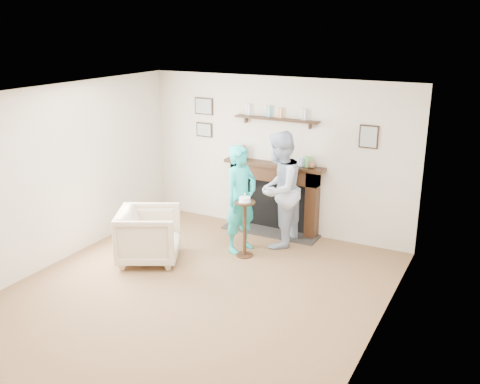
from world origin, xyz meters
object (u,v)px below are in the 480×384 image
(armchair, at_px, (150,260))
(pedestal_table, at_px, (245,218))
(man, at_px, (278,244))
(woman, at_px, (241,249))

(armchair, distance_m, pedestal_table, 1.50)
(armchair, relative_size, pedestal_table, 0.88)
(man, distance_m, woman, 0.61)
(man, height_order, woman, man)
(armchair, bearing_deg, pedestal_table, -83.40)
(man, distance_m, pedestal_table, 0.90)
(woman, relative_size, pedestal_table, 1.66)
(woman, xyz_separation_m, pedestal_table, (0.15, -0.17, 0.60))
(man, xyz_separation_m, woman, (-0.41, -0.45, 0.00))
(armchair, relative_size, woman, 0.53)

